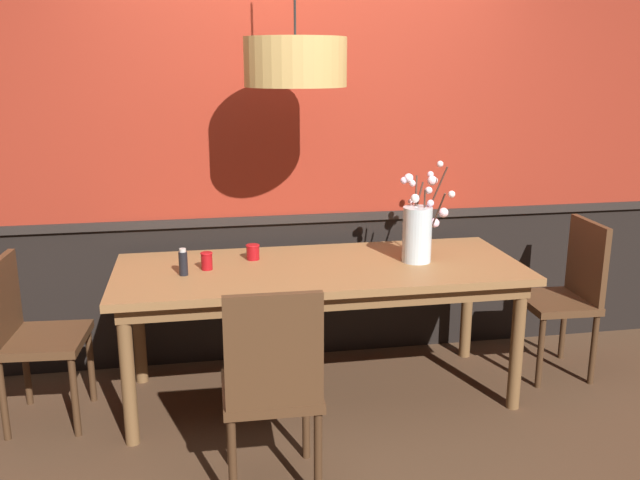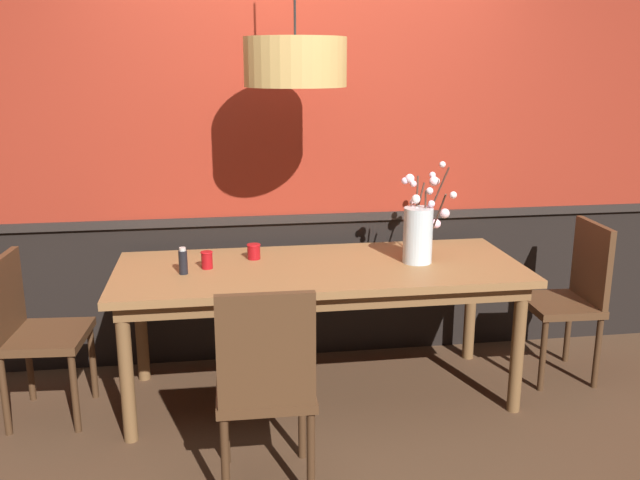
{
  "view_description": "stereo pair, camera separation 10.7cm",
  "coord_description": "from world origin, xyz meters",
  "px_view_note": "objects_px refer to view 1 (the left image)",
  "views": [
    {
      "loc": [
        -0.64,
        -3.49,
        1.83
      ],
      "look_at": [
        0.0,
        0.0,
        0.91
      ],
      "focal_mm": 38.37,
      "sensor_mm": 36.0,
      "label": 1
    },
    {
      "loc": [
        -0.53,
        -3.51,
        1.83
      ],
      "look_at": [
        0.0,
        0.0,
        0.91
      ],
      "focal_mm": 38.37,
      "sensor_mm": 36.0,
      "label": 2
    }
  ],
  "objects_px": {
    "chair_head_east_end": "(568,290)",
    "chair_head_west_end": "(30,330)",
    "chair_far_side_left": "(253,265)",
    "candle_holder_nearer_edge": "(207,261)",
    "condiment_bottle": "(183,263)",
    "dining_table": "(320,280)",
    "chair_far_side_right": "(351,263)",
    "pendant_lamp": "(295,62)",
    "vase_with_blossoms": "(418,231)",
    "candle_holder_nearer_center": "(253,252)",
    "chair_near_side_left": "(272,382)"
  },
  "relations": [
    {
      "from": "chair_far_side_right",
      "to": "chair_head_east_end",
      "type": "relative_size",
      "value": 0.96
    },
    {
      "from": "candle_holder_nearer_center",
      "to": "candle_holder_nearer_edge",
      "type": "bearing_deg",
      "value": -150.41
    },
    {
      "from": "chair_near_side_left",
      "to": "chair_far_side_right",
      "type": "relative_size",
      "value": 1.07
    },
    {
      "from": "chair_far_side_left",
      "to": "chair_head_west_end",
      "type": "relative_size",
      "value": 1.08
    },
    {
      "from": "dining_table",
      "to": "chair_far_side_left",
      "type": "height_order",
      "value": "chair_far_side_left"
    },
    {
      "from": "dining_table",
      "to": "chair_head_west_end",
      "type": "relative_size",
      "value": 2.48
    },
    {
      "from": "chair_far_side_right",
      "to": "vase_with_blossoms",
      "type": "relative_size",
      "value": 1.71
    },
    {
      "from": "condiment_bottle",
      "to": "chair_far_side_left",
      "type": "bearing_deg",
      "value": 64.34
    },
    {
      "from": "chair_far_side_left",
      "to": "chair_head_east_end",
      "type": "height_order",
      "value": "chair_far_side_left"
    },
    {
      "from": "chair_near_side_left",
      "to": "chair_far_side_right",
      "type": "bearing_deg",
      "value": 66.84
    },
    {
      "from": "chair_head_east_end",
      "to": "condiment_bottle",
      "type": "bearing_deg",
      "value": -178.29
    },
    {
      "from": "chair_head_west_end",
      "to": "vase_with_blossoms",
      "type": "distance_m",
      "value": 2.11
    },
    {
      "from": "dining_table",
      "to": "chair_near_side_left",
      "type": "height_order",
      "value": "chair_near_side_left"
    },
    {
      "from": "condiment_bottle",
      "to": "candle_holder_nearer_center",
      "type": "bearing_deg",
      "value": 30.89
    },
    {
      "from": "chair_head_east_end",
      "to": "condiment_bottle",
      "type": "height_order",
      "value": "chair_head_east_end"
    },
    {
      "from": "chair_far_side_left",
      "to": "chair_near_side_left",
      "type": "distance_m",
      "value": 1.73
    },
    {
      "from": "chair_far_side_left",
      "to": "chair_far_side_right",
      "type": "relative_size",
      "value": 1.07
    },
    {
      "from": "dining_table",
      "to": "vase_with_blossoms",
      "type": "bearing_deg",
      "value": -0.16
    },
    {
      "from": "chair_far_side_right",
      "to": "pendant_lamp",
      "type": "relative_size",
      "value": 1.0
    },
    {
      "from": "chair_far_side_right",
      "to": "candle_holder_nearer_edge",
      "type": "bearing_deg",
      "value": -140.61
    },
    {
      "from": "chair_head_east_end",
      "to": "chair_far_side_right",
      "type": "bearing_deg",
      "value": 144.34
    },
    {
      "from": "dining_table",
      "to": "candle_holder_nearer_edge",
      "type": "relative_size",
      "value": 23.4
    },
    {
      "from": "chair_head_west_end",
      "to": "candle_holder_nearer_edge",
      "type": "bearing_deg",
      "value": 3.68
    },
    {
      "from": "chair_near_side_left",
      "to": "candle_holder_nearer_center",
      "type": "distance_m",
      "value": 1.1
    },
    {
      "from": "chair_far_side_right",
      "to": "pendant_lamp",
      "type": "xyz_separation_m",
      "value": [
        -0.49,
        -0.83,
        1.32
      ]
    },
    {
      "from": "chair_near_side_left",
      "to": "candle_holder_nearer_edge",
      "type": "xyz_separation_m",
      "value": [
        -0.24,
        0.92,
        0.28
      ]
    },
    {
      "from": "chair_head_west_end",
      "to": "candle_holder_nearer_center",
      "type": "distance_m",
      "value": 1.22
    },
    {
      "from": "chair_far_side_left",
      "to": "candle_holder_nearer_edge",
      "type": "bearing_deg",
      "value": -110.73
    },
    {
      "from": "dining_table",
      "to": "pendant_lamp",
      "type": "bearing_deg",
      "value": 175.83
    },
    {
      "from": "chair_far_side_right",
      "to": "chair_head_east_end",
      "type": "xyz_separation_m",
      "value": [
        1.14,
        -0.81,
        0.01
      ]
    },
    {
      "from": "chair_head_west_end",
      "to": "chair_head_east_end",
      "type": "bearing_deg",
      "value": 0.85
    },
    {
      "from": "chair_near_side_left",
      "to": "chair_head_east_end",
      "type": "relative_size",
      "value": 1.02
    },
    {
      "from": "vase_with_blossoms",
      "to": "candle_holder_nearer_edge",
      "type": "bearing_deg",
      "value": 177.96
    },
    {
      "from": "chair_far_side_right",
      "to": "chair_head_east_end",
      "type": "distance_m",
      "value": 1.4
    },
    {
      "from": "candle_holder_nearer_edge",
      "to": "pendant_lamp",
      "type": "distance_m",
      "value": 1.13
    },
    {
      "from": "dining_table",
      "to": "chair_far_side_left",
      "type": "relative_size",
      "value": 2.3
    },
    {
      "from": "chair_far_side_left",
      "to": "chair_head_east_end",
      "type": "xyz_separation_m",
      "value": [
        1.8,
        -0.82,
        -0.0
      ]
    },
    {
      "from": "chair_far_side_left",
      "to": "vase_with_blossoms",
      "type": "height_order",
      "value": "vase_with_blossoms"
    },
    {
      "from": "chair_head_east_end",
      "to": "chair_head_west_end",
      "type": "bearing_deg",
      "value": -179.15
    },
    {
      "from": "dining_table",
      "to": "chair_head_east_end",
      "type": "xyz_separation_m",
      "value": [
        1.5,
        0.03,
        -0.16
      ]
    },
    {
      "from": "dining_table",
      "to": "candle_holder_nearer_edge",
      "type": "distance_m",
      "value": 0.62
    },
    {
      "from": "chair_far_side_left",
      "to": "candle_holder_nearer_edge",
      "type": "relative_size",
      "value": 10.17
    },
    {
      "from": "chair_head_east_end",
      "to": "candle_holder_nearer_edge",
      "type": "relative_size",
      "value": 9.99
    },
    {
      "from": "candle_holder_nearer_edge",
      "to": "condiment_bottle",
      "type": "distance_m",
      "value": 0.15
    },
    {
      "from": "dining_table",
      "to": "chair_near_side_left",
      "type": "bearing_deg",
      "value": -112.58
    },
    {
      "from": "chair_far_side_right",
      "to": "chair_head_west_end",
      "type": "xyz_separation_m",
      "value": [
        -1.88,
        -0.86,
        -0.01
      ]
    },
    {
      "from": "condiment_bottle",
      "to": "pendant_lamp",
      "type": "height_order",
      "value": "pendant_lamp"
    },
    {
      "from": "chair_head_east_end",
      "to": "vase_with_blossoms",
      "type": "distance_m",
      "value": 1.04
    },
    {
      "from": "chair_far_side_right",
      "to": "chair_near_side_left",
      "type": "bearing_deg",
      "value": -113.16
    },
    {
      "from": "dining_table",
      "to": "chair_far_side_left",
      "type": "distance_m",
      "value": 0.91
    }
  ]
}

